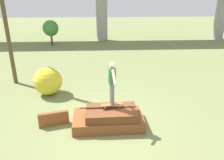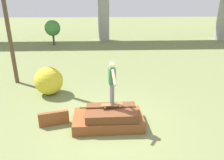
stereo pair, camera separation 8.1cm
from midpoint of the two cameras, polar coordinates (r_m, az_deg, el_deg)
name	(u,v)px [view 2 (the right image)]	position (r m, az deg, el deg)	size (l,w,h in m)	color
ground_plane	(108,125)	(8.05, -0.73, -11.59)	(80.00, 80.00, 0.00)	olive
scrap_pile	(109,118)	(7.87, -0.48, -9.86)	(2.49, 1.41, 0.74)	brown
scrap_plank_loose	(54,118)	(8.17, -14.66, -9.70)	(1.05, 0.40, 0.52)	brown
skateboard	(112,104)	(7.65, 0.30, -6.41)	(0.78, 0.33, 0.09)	brown
skater	(112,81)	(7.27, 0.32, -0.22)	(0.25, 1.07, 1.53)	slate
tree_behind_left	(53,28)	(20.90, -15.16, 12.93)	(1.40, 1.40, 2.26)	#4C3823
bush_yellow_flowering	(49,81)	(10.53, -15.96, -0.19)	(1.31, 1.31, 1.31)	gold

